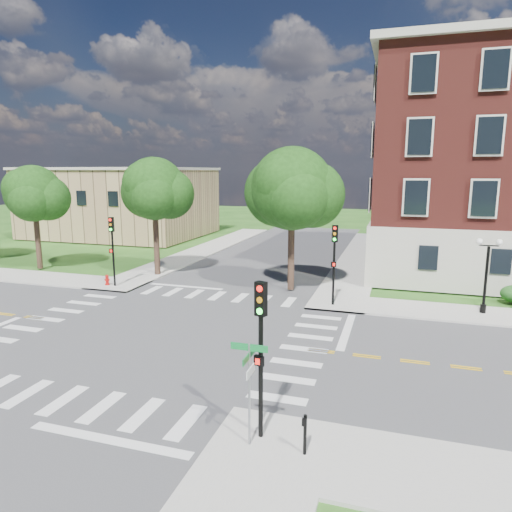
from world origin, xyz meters
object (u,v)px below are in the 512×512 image
(traffic_signal_ne, at_px, (334,254))
(twin_lamp_west, at_px, (487,271))
(traffic_signal_se, at_px, (261,340))
(traffic_signal_nw, at_px, (112,242))
(street_sign_pole, at_px, (250,374))
(fire_hydrant, at_px, (107,280))
(push_button_post, at_px, (305,433))

(traffic_signal_ne, distance_m, twin_lamp_west, 8.41)
(traffic_signal_se, xyz_separation_m, traffic_signal_nw, (-15.06, 14.59, 0.00))
(traffic_signal_ne, distance_m, traffic_signal_nw, 15.20)
(traffic_signal_se, bearing_deg, street_sign_pole, -111.79)
(traffic_signal_se, distance_m, fire_hydrant, 21.58)
(traffic_signal_ne, height_order, traffic_signal_nw, same)
(traffic_signal_nw, relative_size, street_sign_pole, 1.55)
(twin_lamp_west, distance_m, fire_hydrant, 24.24)
(traffic_signal_se, relative_size, push_button_post, 4.00)
(fire_hydrant, bearing_deg, traffic_signal_ne, -0.21)
(traffic_signal_se, bearing_deg, traffic_signal_ne, 89.46)
(traffic_signal_se, distance_m, street_sign_pole, 1.01)
(traffic_signal_nw, relative_size, fire_hydrant, 6.40)
(traffic_signal_nw, xyz_separation_m, push_button_post, (16.50, -15.07, -2.39))
(traffic_signal_ne, bearing_deg, twin_lamp_west, 6.36)
(street_sign_pole, bearing_deg, traffic_signal_ne, 88.76)
(twin_lamp_west, relative_size, street_sign_pole, 1.36)
(twin_lamp_west, bearing_deg, traffic_signal_ne, -173.64)
(traffic_signal_se, xyz_separation_m, street_sign_pole, (-0.19, -0.47, -0.88))
(push_button_post, height_order, fire_hydrant, push_button_post)
(twin_lamp_west, height_order, street_sign_pole, twin_lamp_west)
(traffic_signal_nw, relative_size, push_button_post, 4.00)
(traffic_signal_ne, relative_size, push_button_post, 4.00)
(traffic_signal_se, relative_size, traffic_signal_nw, 1.00)
(traffic_signal_ne, relative_size, twin_lamp_west, 1.13)
(traffic_signal_nw, relative_size, twin_lamp_west, 1.13)
(traffic_signal_nw, xyz_separation_m, street_sign_pole, (14.87, -15.06, -0.88))
(twin_lamp_west, bearing_deg, push_button_post, -113.79)
(traffic_signal_se, height_order, twin_lamp_west, traffic_signal_se)
(fire_hydrant, bearing_deg, push_button_post, -41.36)
(traffic_signal_se, relative_size, traffic_signal_ne, 1.00)
(traffic_signal_ne, bearing_deg, traffic_signal_se, -90.54)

